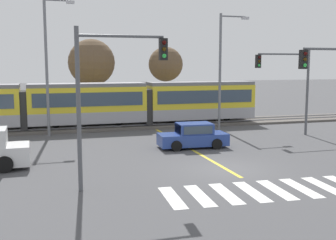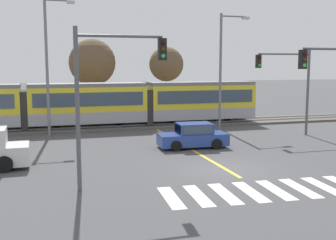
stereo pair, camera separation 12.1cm
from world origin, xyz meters
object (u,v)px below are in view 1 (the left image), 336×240
(traffic_light_mid_right, at_px, (291,78))
(bare_tree_east, at_px, (166,65))
(traffic_light_near_left, at_px, (108,83))
(light_rail_tram, at_px, (87,103))
(street_lamp_west, at_px, (49,59))
(bare_tree_west, at_px, (92,63))
(sedan_crossing, at_px, (193,136))
(street_lamp_centre, at_px, (223,64))

(traffic_light_mid_right, distance_m, bare_tree_east, 13.25)
(traffic_light_near_left, bearing_deg, bare_tree_east, 67.73)
(light_rail_tram, distance_m, traffic_light_near_left, 16.70)
(street_lamp_west, bearing_deg, bare_tree_east, 34.20)
(light_rail_tram, xyz_separation_m, bare_tree_west, (1.08, 5.94, 3.17))
(bare_tree_west, height_order, bare_tree_east, bare_tree_west)
(sedan_crossing, distance_m, street_lamp_centre, 9.03)
(street_lamp_west, bearing_deg, bare_tree_west, 65.51)
(light_rail_tram, distance_m, bare_tree_east, 9.47)
(sedan_crossing, xyz_separation_m, street_lamp_centre, (4.74, 6.32, 4.38))
(traffic_light_near_left, bearing_deg, street_lamp_centre, 50.63)
(traffic_light_mid_right, distance_m, traffic_light_near_left, 16.92)
(sedan_crossing, relative_size, street_lamp_centre, 0.48)
(street_lamp_west, xyz_separation_m, bare_tree_west, (3.93, 8.63, -0.20))
(light_rail_tram, xyz_separation_m, bare_tree_east, (7.76, 4.52, 2.99))
(sedan_crossing, relative_size, bare_tree_west, 0.58)
(light_rail_tram, bearing_deg, bare_tree_west, 79.71)
(light_rail_tram, bearing_deg, street_lamp_west, -136.68)
(light_rail_tram, distance_m, bare_tree_west, 6.82)
(traffic_light_mid_right, relative_size, bare_tree_east, 0.94)
(traffic_light_mid_right, height_order, street_lamp_west, street_lamp_west)
(traffic_light_mid_right, bearing_deg, street_lamp_centre, 127.67)
(light_rail_tram, height_order, traffic_light_near_left, traffic_light_near_left)
(sedan_crossing, bearing_deg, bare_tree_east, 80.34)
(sedan_crossing, height_order, bare_tree_west, bare_tree_west)
(street_lamp_west, bearing_deg, light_rail_tram, 43.32)
(street_lamp_west, bearing_deg, traffic_light_mid_right, -16.23)
(light_rail_tram, distance_m, sedan_crossing, 10.98)
(bare_tree_west, bearing_deg, street_lamp_centre, -45.18)
(light_rail_tram, xyz_separation_m, traffic_light_near_left, (-0.85, -16.52, 2.31))
(bare_tree_west, bearing_deg, sedan_crossing, -74.41)
(bare_tree_east, bearing_deg, street_lamp_centre, -72.96)
(traffic_light_mid_right, xyz_separation_m, bare_tree_east, (-5.65, 11.95, 0.89))
(traffic_light_near_left, xyz_separation_m, street_lamp_centre, (10.97, 13.36, 0.73))
(traffic_light_near_left, bearing_deg, traffic_light_mid_right, 32.50)
(sedan_crossing, height_order, bare_tree_east, bare_tree_east)
(light_rail_tram, relative_size, traffic_light_near_left, 4.26)
(traffic_light_mid_right, distance_m, street_lamp_centre, 5.48)
(street_lamp_centre, xyz_separation_m, bare_tree_west, (-9.04, 9.09, 0.14))
(traffic_light_near_left, height_order, bare_tree_west, bare_tree_west)
(traffic_light_near_left, height_order, street_lamp_west, street_lamp_west)
(traffic_light_mid_right, bearing_deg, light_rail_tram, 151.03)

